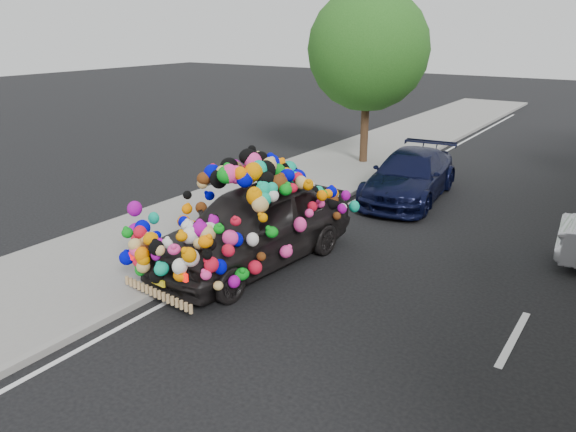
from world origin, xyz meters
name	(u,v)px	position (x,y,z in m)	size (l,w,h in m)	color
ground	(322,285)	(0.00, 0.00, 0.00)	(100.00, 100.00, 0.00)	black
sidewalk	(164,238)	(-4.30, 0.00, 0.06)	(4.00, 60.00, 0.12)	gray
kerb	(228,256)	(-2.35, 0.00, 0.07)	(0.15, 60.00, 0.13)	gray
lane_markings	(514,338)	(3.60, 0.00, 0.01)	(6.00, 50.00, 0.01)	silver
tree_near_sidewalk	(368,50)	(-3.80, 9.50, 4.02)	(4.20, 4.20, 6.13)	#332114
plush_art_car	(253,209)	(-1.75, 0.12, 1.21)	(2.87, 5.37, 2.34)	black
navy_sedan	(410,176)	(-0.79, 6.40, 0.69)	(1.92, 4.73, 1.37)	black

